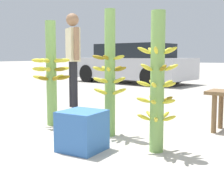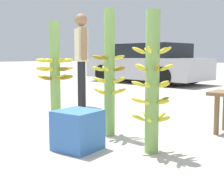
{
  "view_description": "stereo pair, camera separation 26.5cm",
  "coord_description": "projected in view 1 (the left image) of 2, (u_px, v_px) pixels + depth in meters",
  "views": [
    {
      "loc": [
        1.84,
        -2.64,
        0.91
      ],
      "look_at": [
        0.01,
        0.45,
        0.51
      ],
      "focal_mm": 50.0,
      "sensor_mm": 36.0,
      "label": 1
    },
    {
      "loc": [
        2.07,
        -2.5,
        0.91
      ],
      "look_at": [
        0.01,
        0.45,
        0.51
      ],
      "focal_mm": 50.0,
      "sensor_mm": 36.0,
      "label": 2
    }
  ],
  "objects": [
    {
      "name": "banana_stalk_left",
      "position": [
        51.0,
        72.0,
        4.07
      ],
      "size": [
        0.5,
        0.5,
        1.36
      ],
      "color": "#7AA851",
      "rests_on": "ground_plane"
    },
    {
      "name": "ground_plane",
      "position": [
        90.0,
        143.0,
        3.29
      ],
      "size": [
        80.0,
        80.0,
        0.0
      ],
      "primitive_type": "plane",
      "color": "#B2AA9E"
    },
    {
      "name": "vendor_person",
      "position": [
        73.0,
        51.0,
        5.45
      ],
      "size": [
        0.5,
        0.41,
        1.65
      ],
      "rotation": [
        0.0,
        0.0,
        -0.65
      ],
      "color": "black",
      "rests_on": "ground_plane"
    },
    {
      "name": "banana_stalk_center",
      "position": [
        110.0,
        74.0,
        3.52
      ],
      "size": [
        0.41,
        0.41,
        1.43
      ],
      "color": "#7AA851",
      "rests_on": "ground_plane"
    },
    {
      "name": "produce_crate",
      "position": [
        82.0,
        131.0,
        3.01
      ],
      "size": [
        0.39,
        0.39,
        0.39
      ],
      "color": "#386BB2",
      "rests_on": "ground_plane"
    },
    {
      "name": "banana_stalk_right",
      "position": [
        157.0,
        83.0,
        2.92
      ],
      "size": [
        0.4,
        0.4,
        1.33
      ],
      "color": "#7AA851",
      "rests_on": "ground_plane"
    },
    {
      "name": "parked_car",
      "position": [
        132.0,
        64.0,
        10.59
      ],
      "size": [
        4.41,
        2.43,
        1.31
      ],
      "rotation": [
        0.0,
        0.0,
        1.4
      ],
      "color": "#B7B7BC",
      "rests_on": "ground_plane"
    }
  ]
}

